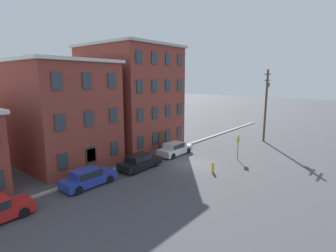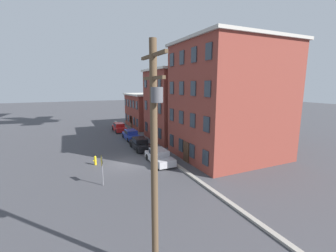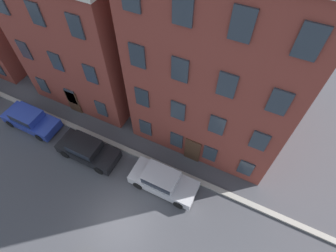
# 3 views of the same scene
# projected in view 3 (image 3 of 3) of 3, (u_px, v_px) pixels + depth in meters

# --- Properties ---
(ground_plane) EXTENTS (200.00, 200.00, 0.00)m
(ground_plane) POSITION_uv_depth(u_px,v_px,m) (120.00, 221.00, 16.06)
(ground_plane) COLOR #424247
(kerb_strip) EXTENTS (56.00, 0.36, 0.16)m
(kerb_strip) POSITION_uv_depth(u_px,v_px,m) (154.00, 162.00, 18.41)
(kerb_strip) COLOR #9E998E
(kerb_strip) RESTS_ON ground_plane
(apartment_corner) EXTENTS (10.44, 11.88, 6.44)m
(apartment_corner) POSITION_uv_depth(u_px,v_px,m) (6.00, 6.00, 24.87)
(apartment_corner) COLOR brown
(apartment_corner) RESTS_ON ground_plane
(apartment_midblock) EXTENTS (8.82, 11.52, 10.38)m
(apartment_midblock) POSITION_uv_depth(u_px,v_px,m) (104.00, 17.00, 20.12)
(apartment_midblock) COLOR brown
(apartment_midblock) RESTS_ON ground_plane
(apartment_far) EXTENTS (10.09, 11.32, 12.71)m
(apartment_far) POSITION_uv_depth(u_px,v_px,m) (232.00, 40.00, 16.48)
(apartment_far) COLOR brown
(apartment_far) RESTS_ON ground_plane
(car_blue) EXTENTS (4.40, 1.92, 1.43)m
(car_blue) POSITION_uv_depth(u_px,v_px,m) (30.00, 119.00, 19.88)
(car_blue) COLOR #233899
(car_blue) RESTS_ON ground_plane
(car_black) EXTENTS (4.40, 1.92, 1.43)m
(car_black) POSITION_uv_depth(u_px,v_px,m) (87.00, 149.00, 18.26)
(car_black) COLOR black
(car_black) RESTS_ON ground_plane
(car_silver) EXTENTS (4.40, 1.92, 1.43)m
(car_silver) POSITION_uv_depth(u_px,v_px,m) (163.00, 180.00, 16.86)
(car_silver) COLOR #B7B7BC
(car_silver) RESTS_ON ground_plane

